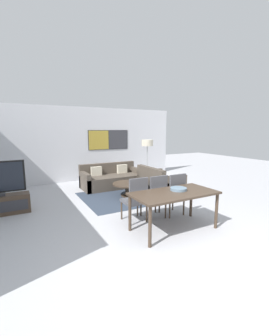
{
  "coord_description": "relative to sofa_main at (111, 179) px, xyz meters",
  "views": [
    {
      "loc": [
        -2.31,
        -2.52,
        1.94
      ],
      "look_at": [
        0.48,
        2.6,
        0.95
      ],
      "focal_mm": 24.0,
      "sensor_mm": 36.0,
      "label": 1
    }
  ],
  "objects": [
    {
      "name": "sofa_main",
      "position": [
        0.0,
        0.0,
        0.0
      ],
      "size": [
        2.03,
        0.94,
        0.8
      ],
      "color": "#51473D",
      "rests_on": "ground_plane"
    },
    {
      "name": "dining_chair_left",
      "position": [
        -0.71,
        -3.06,
        0.27
      ],
      "size": [
        0.46,
        0.46,
        0.98
      ],
      "color": "#4C4C51",
      "rests_on": "ground_plane"
    },
    {
      "name": "dining_chair_right",
      "position": [
        0.25,
        -3.12,
        0.27
      ],
      "size": [
        0.46,
        0.46,
        0.98
      ],
      "color": "#4C4C51",
      "rests_on": "ground_plane"
    },
    {
      "name": "dining_table",
      "position": [
        -0.23,
        -3.73,
        0.41
      ],
      "size": [
        1.68,
        0.84,
        0.76
      ],
      "color": "#423326",
      "rests_on": "ground_plane"
    },
    {
      "name": "wall_back",
      "position": [
        -0.56,
        1.48,
        1.14
      ],
      "size": [
        7.93,
        0.09,
        2.8
      ],
      "color": "silver",
      "rests_on": "ground_plane"
    },
    {
      "name": "ground_plane",
      "position": [
        -0.6,
        -4.5,
        -0.27
      ],
      "size": [
        24.0,
        24.0,
        0.0
      ],
      "primitive_type": "plane",
      "color": "#B2B2B7"
    },
    {
      "name": "area_rug",
      "position": [
        0.0,
        -1.29,
        -0.26
      ],
      "size": [
        2.63,
        2.15,
        0.01
      ],
      "color": "#333D4C",
      "rests_on": "ground_plane"
    },
    {
      "name": "dining_chair_centre",
      "position": [
        -0.23,
        -3.08,
        0.27
      ],
      "size": [
        0.46,
        0.46,
        0.98
      ],
      "color": "#4C4C51",
      "rests_on": "ground_plane"
    },
    {
      "name": "fruit_bowl",
      "position": [
        -0.07,
        -3.65,
        0.52
      ],
      "size": [
        0.33,
        0.33,
        0.05
      ],
      "color": "slate",
      "rests_on": "dining_table"
    },
    {
      "name": "floor_lamp",
      "position": [
        1.36,
        -0.16,
        1.13
      ],
      "size": [
        0.41,
        0.41,
        1.6
      ],
      "color": "#2D2D33",
      "rests_on": "ground_plane"
    },
    {
      "name": "sofa_side",
      "position": [
        1.11,
        -1.26,
        -0.0
      ],
      "size": [
        0.94,
        1.42,
        0.8
      ],
      "rotation": [
        0.0,
        0.0,
        1.57
      ],
      "color": "#51473D",
      "rests_on": "ground_plane"
    },
    {
      "name": "coffee_table",
      "position": [
        0.0,
        -1.29,
        0.03
      ],
      "size": [
        0.9,
        0.9,
        0.4
      ],
      "color": "#423326",
      "rests_on": "ground_plane"
    }
  ]
}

